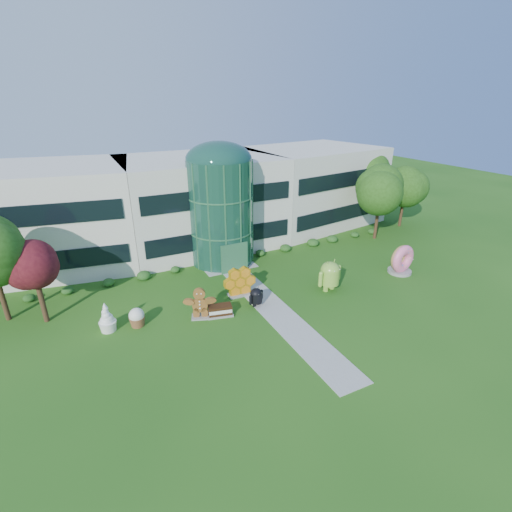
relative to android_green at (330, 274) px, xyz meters
name	(u,v)px	position (x,y,z in m)	size (l,w,h in m)	color
ground	(284,319)	(-5.70, -2.24, -1.48)	(140.00, 140.00, 0.00)	#215114
building	(200,201)	(-5.70, 15.76, 3.17)	(46.00, 15.00, 9.30)	beige
atrium	(221,213)	(-5.70, 9.76, 3.42)	(6.00, 6.00, 9.80)	#194738
walkway	(271,306)	(-5.70, -0.24, -1.46)	(2.40, 20.00, 0.04)	#9E9E93
tree_red	(38,284)	(-21.20, 5.26, 1.52)	(4.00, 4.00, 6.00)	#3F0C14
trees_backdrop	(217,217)	(-5.70, 10.76, 2.72)	(52.00, 8.00, 8.40)	#214511
android_green	(330,274)	(0.00, 0.00, 0.00)	(2.61, 1.74, 2.96)	#82B93B
android_black	(256,296)	(-6.65, 0.40, -0.61)	(1.53, 1.03, 1.74)	black
donut	(401,259)	(7.89, -0.23, -0.10)	(2.65, 1.27, 2.76)	#EE5A8E
gingerbread	(200,303)	(-11.06, 0.74, -0.26)	(2.64, 1.02, 2.44)	brown
ice_cream_sandwich	(220,310)	(-9.68, 0.33, -1.06)	(1.90, 0.95, 0.85)	black
honeycomb	(240,283)	(-7.09, 2.50, -0.36)	(2.84, 1.02, 2.23)	orange
froyo	(107,317)	(-17.33, 2.00, -0.40)	(1.26, 1.26, 2.16)	white
cupcake	(137,317)	(-15.40, 1.71, -0.79)	(1.16, 1.16, 1.39)	white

